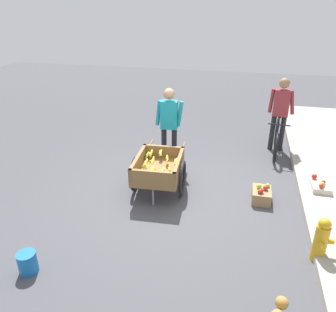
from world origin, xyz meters
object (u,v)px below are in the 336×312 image
at_px(fruit_cart, 158,170).
at_px(plastic_bucket, 28,262).
at_px(fire_hydrant, 321,240).
at_px(apple_crate, 320,188).
at_px(cyclist_person, 281,108).
at_px(vendor_person, 169,120).
at_px(bicycle, 276,138).
at_px(mixed_fruit_crate, 261,195).

height_order(fruit_cart, plastic_bucket, fruit_cart).
distance_m(fire_hydrant, apple_crate, 1.83).
bearing_deg(plastic_bucket, cyclist_person, 145.48).
distance_m(vendor_person, bicycle, 2.63).
distance_m(bicycle, mixed_fruit_crate, 2.25).
height_order(bicycle, apple_crate, bicycle).
relative_size(bicycle, plastic_bucket, 5.67).
xyz_separation_m(bicycle, mixed_fruit_crate, (2.22, -0.34, -0.23)).
height_order(cyclist_person, fire_hydrant, cyclist_person).
xyz_separation_m(fire_hydrant, plastic_bucket, (1.12, -3.69, -0.19)).
height_order(vendor_person, apple_crate, vendor_person).
height_order(fruit_cart, vendor_person, vendor_person).
relative_size(plastic_bucket, mixed_fruit_crate, 0.67).
bearing_deg(mixed_fruit_crate, fire_hydrant, 28.72).
bearing_deg(fire_hydrant, fruit_cart, -115.33).
bearing_deg(apple_crate, fire_hydrant, -9.91).
distance_m(fire_hydrant, mixed_fruit_crate, 1.52).
bearing_deg(vendor_person, fire_hydrant, 48.24).
relative_size(fruit_cart, vendor_person, 1.03).
height_order(fruit_cart, mixed_fruit_crate, fruit_cart).
relative_size(vendor_person, apple_crate, 3.76).
bearing_deg(cyclist_person, plastic_bucket, -34.52).
xyz_separation_m(bicycle, plastic_bucket, (4.66, -3.30, -0.21)).
bearing_deg(vendor_person, apple_crate, 79.13).
distance_m(fruit_cart, plastic_bucket, 2.61).
distance_m(vendor_person, apple_crate, 3.14).
relative_size(plastic_bucket, apple_crate, 0.67).
distance_m(fruit_cart, bicycle, 3.19).
relative_size(cyclist_person, plastic_bucket, 5.80).
bearing_deg(apple_crate, cyclist_person, -160.03).
relative_size(fruit_cart, fire_hydrant, 2.53).
bearing_deg(fruit_cart, fire_hydrant, 64.67).
distance_m(fire_hydrant, plastic_bucket, 3.86).
bearing_deg(fire_hydrant, vendor_person, -131.76).
bearing_deg(plastic_bucket, apple_crate, 126.11).
height_order(fruit_cart, fire_hydrant, fruit_cart).
bearing_deg(bicycle, fire_hydrant, 6.24).
distance_m(bicycle, cyclist_person, 0.69).
height_order(vendor_person, fire_hydrant, vendor_person).
xyz_separation_m(cyclist_person, apple_crate, (1.90, 0.69, -0.90)).
bearing_deg(apple_crate, mixed_fruit_crate, -65.67).
xyz_separation_m(vendor_person, plastic_bucket, (3.49, -1.04, -0.85)).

